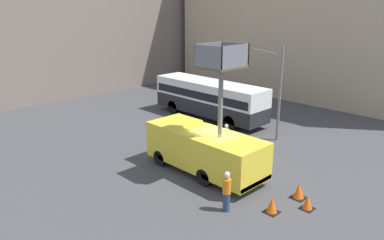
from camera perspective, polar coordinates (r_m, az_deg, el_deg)
ground_plane at (r=21.12m, az=3.98°, el=-7.72°), size 120.00×120.00×0.00m
building_backdrop_far at (r=41.49m, az=-24.96°, el=15.62°), size 44.00×10.00×17.70m
building_backdrop_side at (r=40.75m, az=18.58°, el=15.61°), size 10.00×28.00×16.74m
utility_truck at (r=20.30m, az=1.96°, el=-4.10°), size 2.54×7.00×7.09m
city_bus at (r=30.09m, az=2.68°, el=3.55°), size 2.57×10.10×3.03m
traffic_light_pole at (r=24.73m, az=11.49°, el=6.05°), size 2.77×2.52×6.37m
road_worker_near_truck at (r=16.91m, az=5.30°, el=-10.78°), size 0.38×0.38×1.91m
road_worker_directing at (r=23.61m, az=5.22°, el=-2.69°), size 0.38×0.38×1.77m
traffic_cone_near_truck at (r=18.08m, az=17.20°, el=-11.94°), size 0.59×0.59×0.67m
traffic_cone_mid_road at (r=17.40m, az=12.08°, el=-12.63°), size 0.63×0.63×0.72m
traffic_cone_far_side at (r=18.86m, az=15.95°, el=-10.38°), size 0.67×0.67×0.76m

